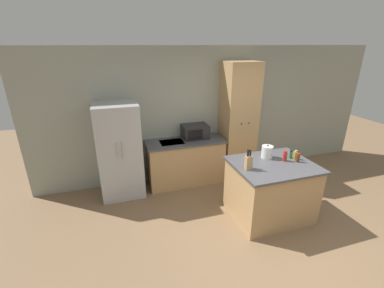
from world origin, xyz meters
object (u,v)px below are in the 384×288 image
Objects in this scene: microwave at (195,132)px; spice_bottle_short_red at (298,158)px; knife_block at (249,162)px; spice_bottle_tall_dark at (295,155)px; refrigerator at (120,151)px; spice_bottle_amber_oil at (285,156)px; spice_bottle_green_herb at (291,154)px; pantry_cabinet at (238,122)px; kettle at (267,152)px.

spice_bottle_short_red is at bearing -54.40° from microwave.
spice_bottle_tall_dark is at bearing 5.43° from knife_block.
refrigerator is 2.79m from spice_bottle_amber_oil.
spice_bottle_tall_dark is (1.17, -1.49, -0.03)m from microwave.
spice_bottle_green_herb is (-0.04, 0.06, -0.01)m from spice_bottle_tall_dark.
knife_block is at bearing 179.20° from spice_bottle_short_red.
spice_bottle_green_herb is (0.24, -1.37, -0.18)m from pantry_cabinet.
pantry_cabinet is 7.44× the size of knife_block.
refrigerator reaches higher than knife_block.
microwave reaches higher than spice_bottle_amber_oil.
microwave is 1.90m from spice_bottle_tall_dark.
pantry_cabinet reaches higher than spice_bottle_short_red.
microwave is 1.52m from kettle.
spice_bottle_short_red is 0.15m from spice_bottle_green_herb.
microwave is at bearing 125.60° from spice_bottle_short_red.
spice_bottle_amber_oil is at bearing -57.02° from microwave.
refrigerator is at bearing 152.02° from kettle.
spice_bottle_short_red is at bearing -106.46° from spice_bottle_tall_dark.
refrigerator is 2.89m from spice_bottle_green_herb.
spice_bottle_short_red is 0.19m from spice_bottle_amber_oil.
knife_block is (-0.59, -1.50, -0.13)m from pantry_cabinet.
microwave is 3.33× the size of spice_bottle_tall_dark.
microwave is 1.96m from spice_bottle_short_red.
spice_bottle_amber_oil is at bearing -43.64° from kettle.
kettle is at bearing -59.40° from microwave.
spice_bottle_short_red is at bearing -84.34° from spice_bottle_green_herb.
spice_bottle_green_herb is (0.15, 0.06, -0.01)m from spice_bottle_amber_oil.
knife_block is at bearing -174.57° from spice_bottle_tall_dark.
microwave is at bearing 127.97° from spice_bottle_tall_dark.
spice_bottle_amber_oil reaches higher than spice_bottle_tall_dark.
refrigerator is at bearing -178.73° from pantry_cabinet.
pantry_cabinet is 1.46m from spice_bottle_tall_dark.
pantry_cabinet is 1.62m from knife_block.
refrigerator is 2.98m from spice_bottle_short_red.
pantry_cabinet reaches higher than spice_bottle_green_herb.
microwave reaches higher than spice_bottle_green_herb.
microwave is at bearing 122.98° from spice_bottle_amber_oil.
knife_block is 0.56m from kettle.
knife_block reaches higher than spice_bottle_amber_oil.
refrigerator reaches higher than spice_bottle_amber_oil.
knife_block is 0.69m from spice_bottle_amber_oil.
refrigerator is 2.35m from pantry_cabinet.
knife_block is 2.25× the size of spice_bottle_short_red.
spice_bottle_tall_dark is 0.44m from kettle.
spice_bottle_amber_oil is (2.42, -1.37, 0.15)m from refrigerator.
refrigerator is 1.47m from microwave.
spice_bottle_amber_oil is (0.68, 0.08, -0.03)m from knife_block.
spice_bottle_amber_oil is (-0.20, -0.00, 0.01)m from spice_bottle_tall_dark.
microwave is 2.26× the size of kettle.
spice_bottle_amber_oil is at bearing -86.37° from pantry_cabinet.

